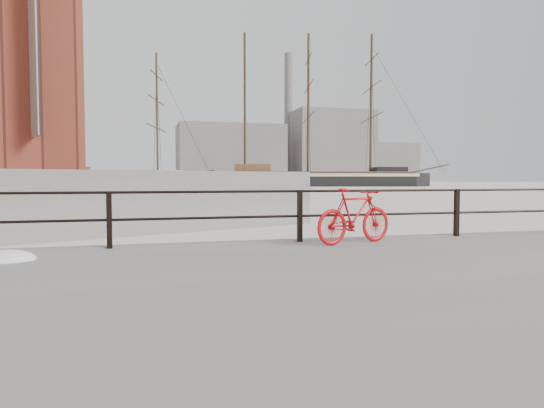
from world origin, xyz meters
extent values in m
plane|color=white|center=(0.00, 0.00, 0.00)|extent=(400.00, 400.00, 0.00)
imported|color=red|center=(-2.60, -0.69, 0.87)|extent=(1.73, 0.73, 1.04)
ellipsoid|color=white|center=(-8.44, -1.05, 0.51)|extent=(0.88, 0.69, 0.31)
cube|color=gray|center=(20.00, 140.00, 9.00)|extent=(32.00, 18.00, 18.00)
cube|color=gray|center=(55.00, 145.00, 12.00)|extent=(26.00, 20.00, 24.00)
cube|color=gray|center=(78.00, 150.00, 7.00)|extent=(20.00, 16.00, 14.00)
cylinder|color=gray|center=(42.00, 150.00, 22.00)|extent=(2.80, 2.80, 44.00)
camera|label=1|loc=(-6.44, -9.02, 1.57)|focal=32.00mm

